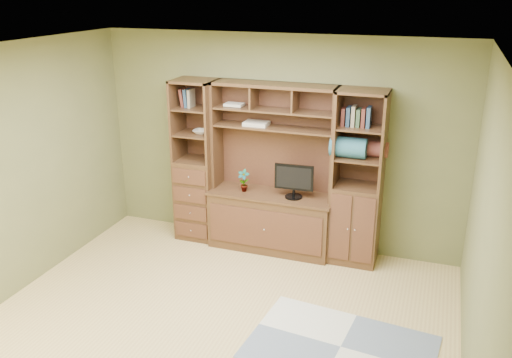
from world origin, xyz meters
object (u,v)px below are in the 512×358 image
at_px(center_hutch, 271,171).
at_px(left_tower, 197,161).
at_px(right_tower, 358,179).
at_px(monitor, 294,175).

bearing_deg(center_hutch, left_tower, 177.71).
relative_size(left_tower, right_tower, 1.00).
xyz_separation_m(left_tower, monitor, (1.29, -0.07, -0.01)).
distance_m(center_hutch, monitor, 0.29).
relative_size(center_hutch, monitor, 3.62).
height_order(right_tower, monitor, right_tower).
xyz_separation_m(center_hutch, right_tower, (1.02, 0.04, 0.00)).
xyz_separation_m(center_hutch, monitor, (0.29, -0.03, -0.01)).
distance_m(right_tower, monitor, 0.74).
height_order(left_tower, right_tower, same).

